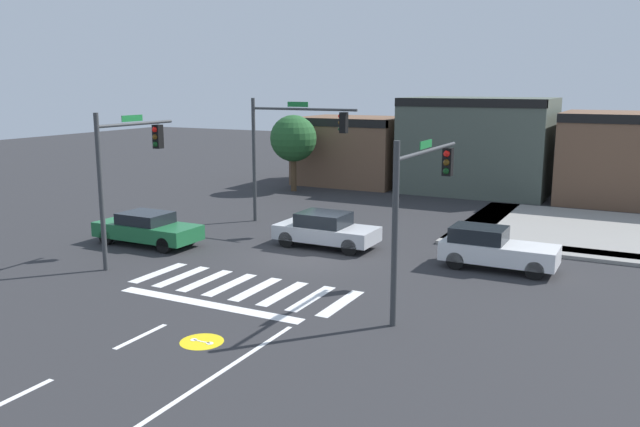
# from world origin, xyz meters

# --- Properties ---
(ground_plane) EXTENTS (120.00, 120.00, 0.00)m
(ground_plane) POSITION_xyz_m (0.00, 0.00, 0.00)
(ground_plane) COLOR #2B2B2D
(crosswalk_near) EXTENTS (7.86, 2.76, 0.01)m
(crosswalk_near) POSITION_xyz_m (-0.00, -4.50, 0.00)
(crosswalk_near) COLOR silver
(crosswalk_near) RESTS_ON ground_plane
(lane_markings) EXTENTS (6.80, 20.25, 0.01)m
(lane_markings) POSITION_xyz_m (1.11, -12.02, 0.00)
(lane_markings) COLOR white
(lane_markings) RESTS_ON ground_plane
(bike_detector_marking) EXTENTS (1.19, 1.19, 0.01)m
(bike_detector_marking) POSITION_xyz_m (1.72, -9.04, 0.00)
(bike_detector_marking) COLOR yellow
(bike_detector_marking) RESTS_ON ground_plane
(curb_corner_northeast) EXTENTS (10.00, 10.60, 0.15)m
(curb_corner_northeast) POSITION_xyz_m (8.49, 9.42, 0.07)
(curb_corner_northeast) COLOR gray
(curb_corner_northeast) RESTS_ON ground_plane
(storefront_row) EXTENTS (25.11, 6.36, 5.96)m
(storefront_row) POSITION_xyz_m (3.13, 19.04, 2.71)
(storefront_row) COLOR brown
(storefront_row) RESTS_ON ground_plane
(traffic_signal_northwest) EXTENTS (5.67, 0.32, 6.14)m
(traffic_signal_northwest) POSITION_xyz_m (-3.50, 4.94, 4.24)
(traffic_signal_northwest) COLOR #383A3D
(traffic_signal_northwest) RESTS_ON ground_plane
(traffic_signal_southwest) EXTENTS (0.32, 4.11, 5.81)m
(traffic_signal_southwest) POSITION_xyz_m (-5.71, -3.71, 3.94)
(traffic_signal_southwest) COLOR #383A3D
(traffic_signal_southwest) RESTS_ON ground_plane
(traffic_signal_southeast) EXTENTS (0.32, 5.67, 5.30)m
(traffic_signal_southeast) POSITION_xyz_m (5.86, -3.29, 3.65)
(traffic_signal_southeast) COLOR #383A3D
(traffic_signal_southeast) RESTS_ON ground_plane
(car_silver) EXTENTS (4.32, 1.90, 1.48)m
(car_silver) POSITION_xyz_m (-0.01, 1.80, 0.75)
(car_silver) COLOR #B7BABF
(car_silver) RESTS_ON ground_plane
(car_white) EXTENTS (4.21, 1.73, 1.55)m
(car_white) POSITION_xyz_m (7.09, 1.72, 0.78)
(car_white) COLOR white
(car_white) RESTS_ON ground_plane
(car_green) EXTENTS (4.69, 1.87, 1.40)m
(car_green) POSITION_xyz_m (-7.03, -1.37, 0.71)
(car_green) COLOR #1E6638
(car_green) RESTS_ON ground_plane
(roadside_tree) EXTENTS (2.97, 2.97, 4.89)m
(roadside_tree) POSITION_xyz_m (-8.50, 14.00, 3.37)
(roadside_tree) COLOR #4C3823
(roadside_tree) RESTS_ON ground_plane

